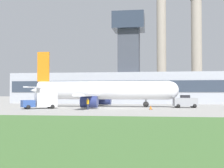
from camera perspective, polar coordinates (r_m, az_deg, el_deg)
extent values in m
plane|color=#999691|center=(52.24, 1.05, -4.52)|extent=(400.00, 400.00, 0.00)
cube|color=#426B33|center=(16.79, -14.98, -10.29)|extent=(240.00, 37.00, 0.06)
cube|color=#9EA3AD|center=(81.80, 3.66, -0.79)|extent=(62.05, 11.96, 7.75)
cube|color=#2D3847|center=(75.80, 3.29, -0.42)|extent=(60.80, 0.16, 2.79)
cube|color=#383D47|center=(82.15, 3.13, 3.18)|extent=(5.44, 5.44, 19.13)
cube|color=#283342|center=(83.97, 3.12, 11.19)|extent=(8.16, 8.16, 4.35)
cylinder|color=gray|center=(110.56, 9.03, 6.94)|extent=(3.27, 3.27, 38.31)
cylinder|color=gray|center=(108.81, 15.22, 5.99)|extent=(3.53, 3.53, 34.08)
cylinder|color=white|center=(58.55, -1.70, -1.15)|extent=(24.82, 3.41, 3.41)
sphere|color=white|center=(57.72, 10.53, -1.12)|extent=(3.24, 3.24, 3.24)
cone|color=white|center=(61.91, -13.09, -1.14)|extent=(3.76, 3.24, 3.24)
cube|color=orange|center=(61.86, -12.44, 3.10)|extent=(2.39, 0.24, 5.74)
cube|color=white|center=(58.17, -14.03, -0.60)|extent=(0.79, 7.70, 0.20)
cube|color=white|center=(65.35, -11.47, -0.73)|extent=(0.79, 7.70, 0.20)
cube|color=white|center=(51.83, -4.41, -2.02)|extent=(1.75, 12.83, 0.36)
cube|color=white|center=(65.75, -1.70, -1.96)|extent=(1.75, 12.83, 0.36)
cylinder|color=navy|center=(51.41, -4.18, -3.27)|extent=(2.76, 1.94, 1.94)
cylinder|color=navy|center=(66.09, -1.38, -2.93)|extent=(2.76, 1.94, 1.94)
cylinder|color=#59595B|center=(57.72, 6.22, -2.85)|extent=(0.20, 0.20, 1.73)
sphere|color=black|center=(57.74, 6.22, -3.71)|extent=(1.08, 1.08, 1.08)
cylinder|color=#59595B|center=(56.78, -4.57, -2.87)|extent=(0.20, 0.20, 1.73)
sphere|color=black|center=(56.81, -4.57, -3.74)|extent=(1.08, 1.08, 1.08)
cylinder|color=#59595B|center=(61.29, -3.62, -2.79)|extent=(0.20, 0.20, 1.73)
sphere|color=black|center=(61.31, -3.62, -3.60)|extent=(1.08, 1.08, 1.08)
cube|color=gray|center=(56.60, 13.24, -3.21)|extent=(4.36, 2.43, 1.44)
cube|color=black|center=(56.58, 13.23, -2.23)|extent=(1.63, 1.45, 0.50)
sphere|color=black|center=(56.21, 14.88, -3.91)|extent=(0.70, 0.70, 0.70)
sphere|color=black|center=(57.80, 14.41, -3.85)|extent=(0.70, 0.70, 0.70)
sphere|color=black|center=(55.46, 12.02, -3.96)|extent=(0.70, 0.70, 0.70)
sphere|color=black|center=(57.07, 11.63, -3.89)|extent=(0.70, 0.70, 0.70)
cube|color=#2D4C93|center=(52.65, -15.12, -3.48)|extent=(2.82, 2.84, 1.12)
cube|color=silver|center=(53.35, -12.01, -2.85)|extent=(3.96, 3.67, 2.30)
sphere|color=black|center=(53.61, -15.50, -4.01)|extent=(0.70, 0.70, 0.70)
sphere|color=black|center=(51.68, -15.04, -4.10)|extent=(0.70, 0.70, 0.70)
sphere|color=black|center=(54.57, -11.43, -4.00)|extent=(0.70, 0.70, 0.70)
sphere|color=black|center=(52.67, -10.84, -4.08)|extent=(0.70, 0.70, 0.70)
cylinder|color=#23283D|center=(49.05, -4.46, -4.19)|extent=(0.44, 0.44, 0.87)
cylinder|color=#F2A514|center=(49.03, -4.45, -3.28)|extent=(0.55, 0.55, 0.69)
sphere|color=tan|center=(49.01, -4.45, -2.74)|extent=(0.23, 0.23, 0.23)
cube|color=black|center=(49.59, 7.09, -4.64)|extent=(0.65, 0.65, 0.03)
cone|color=orange|center=(49.58, 7.09, -4.30)|extent=(0.46, 0.46, 0.62)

